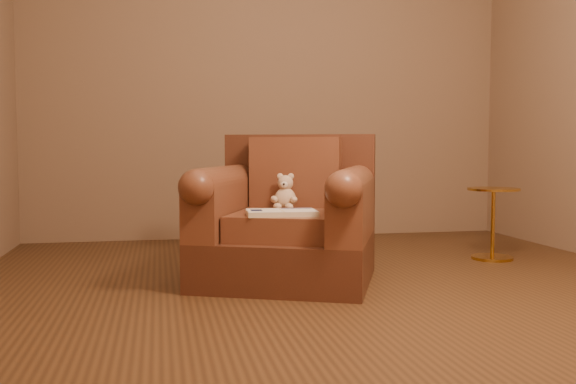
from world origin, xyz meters
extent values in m
plane|color=#51341C|center=(0.00, 0.00, 0.00)|extent=(4.00, 4.00, 0.00)
cube|color=#8C6F56|center=(0.00, 2.00, 1.35)|extent=(4.00, 0.02, 2.70)
cube|color=#502A1A|center=(-0.23, 0.18, 0.13)|extent=(1.20, 1.17, 0.26)
cube|color=#502A1A|center=(-0.07, 0.55, 0.55)|extent=(0.89, 0.45, 0.58)
cube|color=brown|center=(-0.24, 0.14, 0.33)|extent=(0.75, 0.81, 0.14)
cube|color=brown|center=(-0.12, 0.44, 0.61)|extent=(0.55, 0.35, 0.42)
cube|color=brown|center=(-0.59, 0.29, 0.41)|extent=(0.48, 0.80, 0.30)
cube|color=brown|center=(0.10, 0.00, 0.41)|extent=(0.48, 0.80, 0.30)
cylinder|color=brown|center=(-0.59, 0.29, 0.56)|extent=(0.48, 0.80, 0.19)
cylinder|color=brown|center=(0.10, 0.00, 0.56)|extent=(0.48, 0.80, 0.19)
ellipsoid|color=beige|center=(-0.21, 0.32, 0.46)|extent=(0.12, 0.11, 0.13)
sphere|color=beige|center=(-0.20, 0.33, 0.55)|extent=(0.09, 0.09, 0.09)
ellipsoid|color=beige|center=(-0.23, 0.34, 0.59)|extent=(0.04, 0.02, 0.04)
ellipsoid|color=beige|center=(-0.17, 0.32, 0.59)|extent=(0.04, 0.02, 0.04)
ellipsoid|color=beige|center=(-0.22, 0.28, 0.54)|extent=(0.04, 0.03, 0.04)
sphere|color=black|center=(-0.22, 0.27, 0.55)|extent=(0.01, 0.01, 0.01)
ellipsoid|color=beige|center=(-0.28, 0.29, 0.46)|extent=(0.04, 0.08, 0.04)
ellipsoid|color=beige|center=(-0.17, 0.25, 0.46)|extent=(0.04, 0.08, 0.04)
ellipsoid|color=beige|center=(-0.26, 0.26, 0.42)|extent=(0.05, 0.08, 0.04)
ellipsoid|color=beige|center=(-0.20, 0.24, 0.42)|extent=(0.05, 0.08, 0.04)
cube|color=beige|center=(-0.29, -0.02, 0.41)|extent=(0.38, 0.24, 0.03)
cube|color=white|center=(-0.38, -0.02, 0.43)|extent=(0.19, 0.23, 0.00)
cube|color=white|center=(-0.20, -0.03, 0.43)|extent=(0.19, 0.23, 0.00)
cube|color=beige|center=(-0.29, -0.02, 0.43)|extent=(0.02, 0.22, 0.00)
cube|color=#0F1638|center=(-0.43, -0.01, 0.43)|extent=(0.06, 0.08, 0.00)
cube|color=slate|center=(-0.20, 0.05, 0.43)|extent=(0.17, 0.06, 0.00)
cylinder|color=gold|center=(1.28, 0.62, 0.01)|extent=(0.28, 0.28, 0.02)
cylinder|color=gold|center=(1.28, 0.62, 0.24)|extent=(0.03, 0.03, 0.45)
cylinder|color=gold|center=(1.28, 0.62, 0.48)|extent=(0.35, 0.35, 0.02)
cylinder|color=gold|center=(1.28, 0.62, 0.46)|extent=(0.03, 0.03, 0.02)
camera|label=1|loc=(-0.93, -3.32, 0.76)|focal=40.00mm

